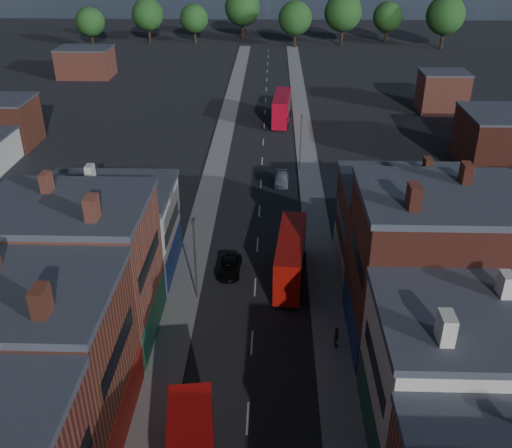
# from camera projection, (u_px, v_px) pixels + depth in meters

# --- Properties ---
(pavement_west) EXTENTS (3.00, 200.00, 0.12)m
(pavement_west) POSITION_uv_depth(u_px,v_px,m) (207.00, 203.00, 69.50)
(pavement_west) COLOR gray
(pavement_west) RESTS_ON ground
(pavement_east) EXTENTS (3.00, 200.00, 0.12)m
(pavement_east) POSITION_uv_depth(u_px,v_px,m) (313.00, 204.00, 69.15)
(pavement_east) COLOR gray
(pavement_east) RESTS_ON ground
(lamp_post_2) EXTENTS (0.25, 0.70, 8.12)m
(lamp_post_2) POSITION_uv_depth(u_px,v_px,m) (195.00, 254.00, 49.63)
(lamp_post_2) COLOR slate
(lamp_post_2) RESTS_ON ground
(lamp_post_3) EXTENTS (0.25, 0.70, 8.12)m
(lamp_post_3) POSITION_uv_depth(u_px,v_px,m) (301.00, 140.00, 75.85)
(lamp_post_3) COLOR slate
(lamp_post_3) RESTS_ON ground
(bus_1) EXTENTS (3.36, 10.67, 4.53)m
(bus_1) POSITION_uv_depth(u_px,v_px,m) (291.00, 256.00, 53.67)
(bus_1) COLOR red
(bus_1) RESTS_ON ground
(bus_2) EXTENTS (3.43, 11.16, 4.75)m
(bus_2) POSITION_uv_depth(u_px,v_px,m) (282.00, 108.00, 96.43)
(bus_2) COLOR #B4071D
(bus_2) RESTS_ON ground
(car_2) EXTENTS (2.29, 4.68, 1.28)m
(car_2) POSITION_uv_depth(u_px,v_px,m) (229.00, 267.00, 55.41)
(car_2) COLOR black
(car_2) RESTS_ON ground
(car_3) EXTENTS (1.95, 4.44, 1.27)m
(car_3) POSITION_uv_depth(u_px,v_px,m) (282.00, 179.00, 74.35)
(car_3) COLOR silver
(car_3) RESTS_ON ground
(ped_3) EXTENTS (0.67, 1.16, 1.86)m
(ped_3) POSITION_uv_depth(u_px,v_px,m) (336.00, 337.00, 45.36)
(ped_3) COLOR #524C46
(ped_3) RESTS_ON pavement_east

